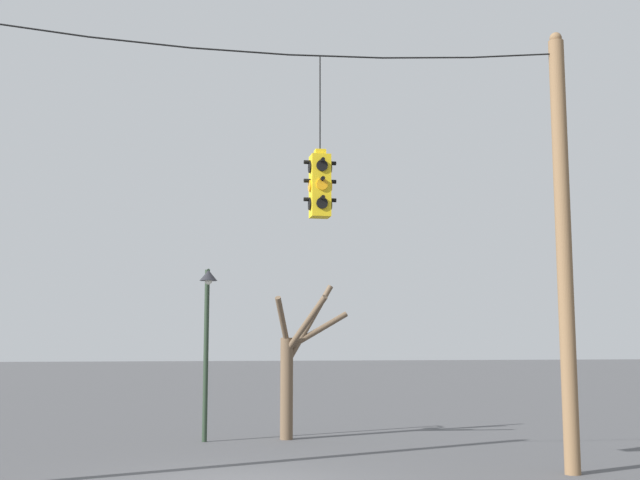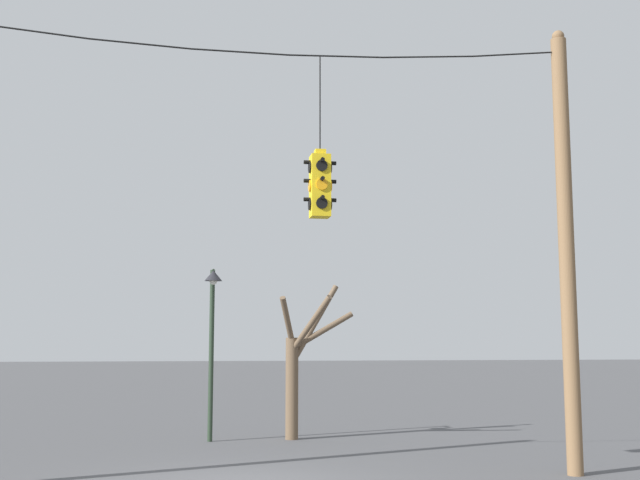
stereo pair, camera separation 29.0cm
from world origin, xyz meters
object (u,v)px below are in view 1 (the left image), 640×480
utility_pole_right (564,246)px  traffic_light_near_left_pole (320,185)px  bare_tree (294,365)px  street_lamp (207,317)px

utility_pole_right → traffic_light_near_left_pole: utility_pole_right is taller
utility_pole_right → traffic_light_near_left_pole: 4.73m
bare_tree → utility_pole_right: bearing=-56.8°
street_lamp → traffic_light_near_left_pole: bearing=-75.0°
traffic_light_near_left_pole → bare_tree: 7.06m
traffic_light_near_left_pole → street_lamp: 6.54m
utility_pole_right → street_lamp: bearing=136.2°
bare_tree → traffic_light_near_left_pole: bearing=-95.2°
street_lamp → bare_tree: (2.16, 0.24, -1.16)m
traffic_light_near_left_pole → street_lamp: size_ratio=0.71×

